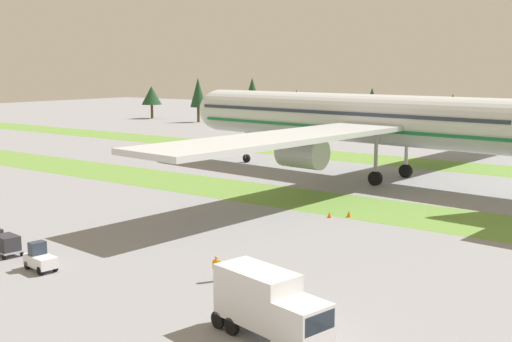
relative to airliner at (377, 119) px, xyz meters
name	(u,v)px	position (x,y,z in m)	size (l,w,h in m)	color
grass_strip_near	(299,199)	(-1.24, -16.08, -7.60)	(320.00, 10.27, 0.01)	olive
grass_strip_far	(416,163)	(-1.24, 16.47, -7.60)	(320.00, 10.27, 0.01)	olive
airliner	(377,119)	(0.00, 0.00, 0.00)	(61.75, 76.08, 21.23)	silver
baggage_tug	(40,259)	(-2.75, -47.48, -6.79)	(2.75, 1.64, 1.97)	silver
cargo_dolly_lead	(7,244)	(-7.73, -46.81, -6.69)	(2.38, 1.78, 1.55)	#A3A3A8
catering_truck	(269,304)	(16.73, -47.61, -5.65)	(7.29, 3.74, 3.58)	silver
ground_crew_marshaller	(217,267)	(8.68, -42.08, -6.66)	(0.51, 0.36, 1.74)	black
taxiway_marker_0	(349,214)	(7.08, -20.53, -7.29)	(0.44, 0.44, 0.64)	orange
taxiway_marker_1	(330,215)	(5.72, -21.83, -7.32)	(0.44, 0.44, 0.57)	orange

